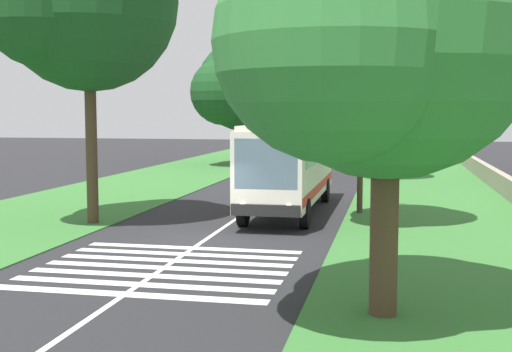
% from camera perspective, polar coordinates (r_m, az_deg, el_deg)
% --- Properties ---
extents(ground, '(160.00, 160.00, 0.00)m').
position_cam_1_polar(ground, '(22.06, -4.53, -5.57)').
color(ground, '#262628').
extents(grass_verge_left, '(120.00, 8.00, 0.04)m').
position_cam_1_polar(grass_verge_left, '(38.75, -10.04, -0.84)').
color(grass_verge_left, '#387533').
rests_on(grass_verge_left, ground).
extents(grass_verge_right, '(120.00, 8.00, 0.04)m').
position_cam_1_polar(grass_verge_right, '(36.11, 14.95, -1.40)').
color(grass_verge_right, '#387533').
rests_on(grass_verge_right, ground).
extents(centre_line, '(110.00, 0.16, 0.01)m').
position_cam_1_polar(centre_line, '(36.55, 2.00, -1.16)').
color(centre_line, silver).
rests_on(centre_line, ground).
extents(coach_bus, '(11.16, 2.62, 3.73)m').
position_cam_1_polar(coach_bus, '(28.23, 2.93, 1.25)').
color(coach_bus, silver).
rests_on(coach_bus, ground).
extents(zebra_crossing, '(5.85, 6.80, 0.01)m').
position_cam_1_polar(zebra_crossing, '(18.51, -7.84, -7.75)').
color(zebra_crossing, silver).
rests_on(zebra_crossing, ground).
extents(trailing_car_0, '(4.30, 1.78, 1.43)m').
position_cam_1_polar(trailing_car_0, '(47.49, 2.32, 1.17)').
color(trailing_car_0, '#B7A893').
rests_on(trailing_car_0, ground).
extents(trailing_car_1, '(4.30, 1.78, 1.43)m').
position_cam_1_polar(trailing_car_1, '(53.88, 7.00, 1.64)').
color(trailing_car_1, gray).
rests_on(trailing_car_1, ground).
extents(trailing_minibus_0, '(6.00, 2.14, 2.53)m').
position_cam_1_polar(trailing_minibus_0, '(65.15, 4.74, 3.09)').
color(trailing_minibus_0, silver).
rests_on(trailing_minibus_0, ground).
extents(roadside_tree_left_0, '(6.96, 5.87, 10.15)m').
position_cam_1_polar(roadside_tree_left_0, '(63.37, 0.99, 8.06)').
color(roadside_tree_left_0, '#4C3826').
rests_on(roadside_tree_left_0, grass_verge_left).
extents(roadside_tree_left_1, '(9.17, 7.21, 9.84)m').
position_cam_1_polar(roadside_tree_left_1, '(53.21, -1.36, 7.46)').
color(roadside_tree_left_1, '#3D2D1E').
rests_on(roadside_tree_left_1, grass_verge_left).
extents(roadside_tree_left_2, '(7.77, 6.63, 11.56)m').
position_cam_1_polar(roadside_tree_left_2, '(26.27, -14.33, 13.81)').
color(roadside_tree_left_2, '#4C3826').
rests_on(roadside_tree_left_2, grass_verge_left).
extents(roadside_tree_right_0, '(7.49, 6.24, 9.00)m').
position_cam_1_polar(roadside_tree_right_0, '(13.78, 10.24, 11.81)').
color(roadside_tree_right_0, '#4C3826').
rests_on(roadside_tree_right_0, grass_verge_right).
extents(roadside_tree_right_1, '(6.16, 5.01, 10.49)m').
position_cam_1_polar(roadside_tree_right_1, '(24.76, 10.49, 13.82)').
color(roadside_tree_right_1, '#4C3826').
rests_on(roadside_tree_right_1, grass_verge_right).
extents(roadside_tree_right_2, '(5.44, 4.56, 9.12)m').
position_cam_1_polar(roadside_tree_right_2, '(42.15, 10.59, 8.80)').
color(roadside_tree_right_2, brown).
rests_on(roadside_tree_right_2, grass_verge_right).
extents(utility_pole, '(0.24, 1.40, 8.27)m').
position_cam_1_polar(utility_pole, '(27.96, 8.93, 5.61)').
color(utility_pole, '#473828').
rests_on(utility_pole, grass_verge_right).
extents(roadside_wall, '(70.00, 0.40, 1.02)m').
position_cam_1_polar(roadside_wall, '(41.34, 19.28, 0.07)').
color(roadside_wall, '#9E937F').
rests_on(roadside_wall, grass_verge_right).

